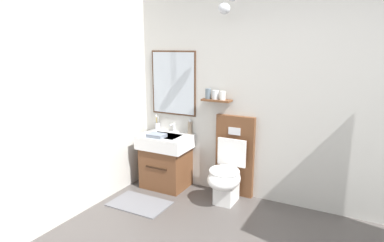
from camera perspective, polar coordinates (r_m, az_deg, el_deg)
wall_back at (r=3.77m, az=18.94°, el=5.80°), size 4.40×0.61×2.77m
wall_left at (r=3.25m, az=-29.02°, el=3.84°), size 0.12×4.02×2.77m
bath_mat at (r=4.00m, az=-9.15°, el=-14.03°), size 0.68×0.44×0.01m
vanity_sink_left at (r=4.32m, az=-4.50°, el=-6.64°), size 0.65×0.51×0.70m
tap_on_left_sink at (r=4.35m, az=-3.28°, el=-0.95°), size 0.03×0.13×0.11m
toilet at (r=3.95m, az=6.52°, el=-8.45°), size 0.48×0.62×1.00m
toothbrush_cup at (r=4.47m, az=-6.03°, el=-0.84°), size 0.07×0.07×0.21m
soap_dispenser at (r=4.23m, az=-0.36°, el=-1.16°), size 0.06×0.06×0.20m
folded_hand_towel at (r=4.11m, az=-6.19°, el=-2.53°), size 0.22×0.16×0.04m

